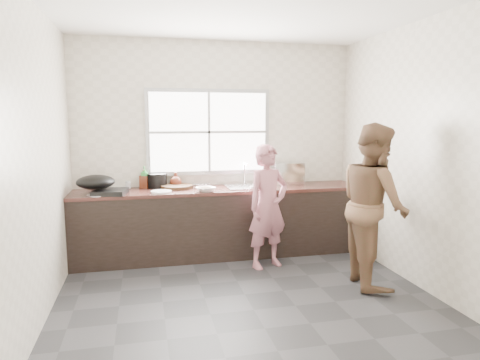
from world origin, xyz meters
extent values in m
cube|color=#2C2C2F|center=(0.00, 0.00, -0.01)|extent=(3.60, 3.20, 0.01)
cube|color=silver|center=(0.00, 0.00, 2.71)|extent=(3.60, 3.20, 0.01)
cube|color=beige|center=(0.00, 1.60, 1.35)|extent=(3.60, 0.01, 2.70)
cube|color=beige|center=(-1.80, 0.00, 1.35)|extent=(0.01, 3.20, 2.70)
cube|color=silver|center=(1.80, 0.00, 1.35)|extent=(0.01, 3.20, 2.70)
cube|color=beige|center=(0.00, -1.60, 1.35)|extent=(3.60, 0.01, 2.70)
cube|color=black|center=(0.00, 1.29, 0.41)|extent=(3.60, 0.62, 0.82)
cube|color=#381C16|center=(0.00, 1.29, 0.84)|extent=(3.60, 0.64, 0.04)
cube|color=silver|center=(0.35, 1.29, 0.86)|extent=(0.55, 0.45, 0.02)
cylinder|color=silver|center=(0.35, 1.49, 1.01)|extent=(0.02, 0.02, 0.30)
cube|color=#9EA0A5|center=(-0.10, 1.59, 1.55)|extent=(1.60, 0.05, 1.10)
cube|color=white|center=(-0.10, 1.57, 1.55)|extent=(1.50, 0.01, 1.00)
imported|color=#B16A76|center=(0.45, 0.74, 0.67)|extent=(0.57, 0.46, 1.34)
imported|color=brown|center=(1.37, 0.01, 0.84)|extent=(0.74, 0.90, 1.69)
cylinder|color=#302012|center=(-0.54, 1.41, 0.88)|extent=(0.51, 0.51, 0.04)
cube|color=#A9ADB0|center=(-0.22, 1.37, 0.90)|extent=(0.23, 0.17, 0.01)
imported|color=white|center=(-0.22, 1.08, 0.89)|extent=(0.30, 0.30, 0.06)
imported|color=white|center=(0.49, 1.08, 0.89)|extent=(0.23, 0.23, 0.06)
imported|color=white|center=(0.40, 1.08, 0.89)|extent=(0.23, 0.23, 0.06)
cylinder|color=black|center=(-0.78, 1.52, 0.95)|extent=(0.31, 0.31, 0.18)
cylinder|color=silver|center=(-0.74, 1.13, 0.87)|extent=(0.31, 0.31, 0.02)
imported|color=#2B8435|center=(-0.93, 1.52, 1.00)|extent=(0.11, 0.11, 0.27)
imported|color=#4D2113|center=(-0.93, 1.52, 0.97)|extent=(0.12, 0.12, 0.21)
imported|color=#4C1F13|center=(-0.54, 1.52, 0.95)|extent=(0.17, 0.17, 0.17)
cylinder|color=silver|center=(-1.13, 1.52, 0.90)|extent=(0.08, 0.08, 0.09)
cube|color=black|center=(-1.32, 1.15, 0.89)|extent=(0.42, 0.42, 0.05)
ellipsoid|color=black|center=(-1.48, 1.19, 1.00)|extent=(0.55, 0.55, 0.16)
cube|color=silver|center=(0.93, 1.42, 1.00)|extent=(0.40, 0.29, 0.29)
cylinder|color=#B4B5BB|center=(-1.46, 1.09, 0.87)|extent=(0.29, 0.29, 0.01)
cylinder|color=silver|center=(-1.26, 1.52, 0.87)|extent=(0.26, 0.26, 0.01)
camera|label=1|loc=(-0.94, -3.91, 1.73)|focal=32.00mm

